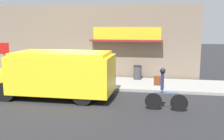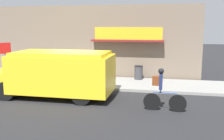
{
  "view_description": "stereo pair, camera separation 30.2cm",
  "coord_description": "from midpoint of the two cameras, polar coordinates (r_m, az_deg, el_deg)",
  "views": [
    {
      "loc": [
        4.11,
        -12.49,
        3.26
      ],
      "look_at": [
        1.93,
        -0.2,
        1.1
      ],
      "focal_mm": 42.0,
      "sensor_mm": 36.0,
      "label": 1
    },
    {
      "loc": [
        4.41,
        -12.43,
        3.26
      ],
      "look_at": [
        1.93,
        -0.2,
        1.1
      ],
      "focal_mm": 42.0,
      "sensor_mm": 36.0,
      "label": 2
    }
  ],
  "objects": [
    {
      "name": "storefront",
      "position": [
        16.17,
        -4.93,
        6.12
      ],
      "size": [
        13.01,
        0.83,
        4.43
      ],
      "color": "#756656",
      "rests_on": "ground_plane"
    },
    {
      "name": "cyclist",
      "position": [
        10.16,
        10.29,
        -4.33
      ],
      "size": [
        1.63,
        0.21,
        1.65
      ],
      "rotation": [
        0.0,
        0.0,
        -0.04
      ],
      "color": "black",
      "rests_on": "ground_plane"
    },
    {
      "name": "sidewalk",
      "position": [
        14.89,
        -6.79,
        -2.62
      ],
      "size": [
        28.0,
        2.91,
        0.14
      ],
      "color": "gray",
      "rests_on": "ground_plane"
    },
    {
      "name": "school_bus",
      "position": [
        12.04,
        -12.76,
        -0.73
      ],
      "size": [
        5.57,
        2.66,
        2.08
      ],
      "rotation": [
        0.0,
        0.0,
        0.0
      ],
      "color": "yellow",
      "rests_on": "ground_plane"
    },
    {
      "name": "trash_bin",
      "position": [
        15.21,
        5.0,
        -0.53
      ],
      "size": [
        0.48,
        0.48,
        0.79
      ],
      "color": "#38383D",
      "rests_on": "sidewalk"
    },
    {
      "name": "ground_plane",
      "position": [
        13.56,
        -8.56,
        -4.2
      ],
      "size": [
        70.0,
        70.0,
        0.0
      ],
      "primitive_type": "plane",
      "color": "#232326"
    },
    {
      "name": "stop_sign_post",
      "position": [
        15.55,
        -22.97,
        2.97
      ],
      "size": [
        0.45,
        0.45,
        2.2
      ],
      "color": "slate",
      "rests_on": "sidewalk"
    }
  ]
}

